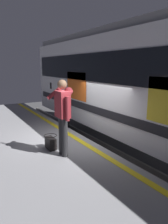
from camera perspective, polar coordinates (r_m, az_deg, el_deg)
name	(u,v)px	position (r m, az deg, el deg)	size (l,w,h in m)	color
ground_plane	(85,165)	(6.83, 0.38, -14.18)	(24.42, 24.42, 0.00)	#3D3D3F
platform	(22,167)	(5.96, -16.44, -13.92)	(14.07, 3.91, 0.93)	gray
safety_line	(77,139)	(6.33, -1.96, -7.24)	(13.79, 0.16, 0.01)	yellow
track_rail_near	(121,154)	(7.56, 9.83, -10.98)	(18.29, 0.08, 0.16)	slate
track_rail_far	(150,146)	(8.50, 17.32, -8.68)	(18.29, 0.08, 0.16)	slate
train_carriage	(149,81)	(7.17, 17.11, 7.99)	(12.02, 3.05, 4.07)	silver
passenger	(63,112)	(4.95, -5.68, 0.13)	(0.57, 0.55, 1.82)	#262628
handbag	(51,143)	(5.62, -9.00, -8.12)	(0.38, 0.34, 0.37)	black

